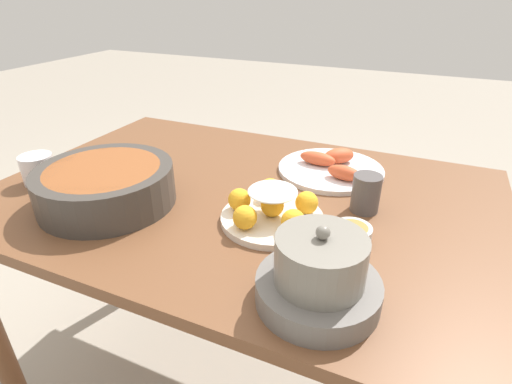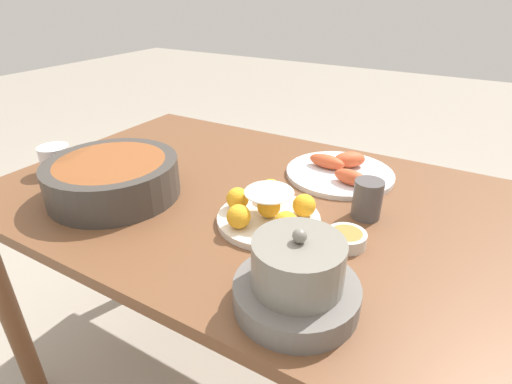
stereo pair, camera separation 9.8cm
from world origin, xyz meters
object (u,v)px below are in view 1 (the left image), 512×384
at_px(sauce_bowl, 352,232).
at_px(dining_table, 243,227).
at_px(seafood_platter, 331,167).
at_px(cup_near, 366,193).
at_px(cup_far, 38,169).
at_px(warming_pot, 319,276).
at_px(serving_bowl, 106,185).
at_px(cake_plate, 272,210).

bearing_deg(sauce_bowl, dining_table, -16.96).
xyz_separation_m(seafood_platter, cup_near, (-0.13, 0.19, 0.03)).
relative_size(dining_table, cup_near, 14.06).
bearing_deg(dining_table, seafood_platter, -129.07).
relative_size(dining_table, cup_far, 15.35).
xyz_separation_m(dining_table, warming_pot, (-0.30, 0.31, 0.16)).
bearing_deg(seafood_platter, cup_near, 124.83).
relative_size(cup_near, cup_far, 1.09).
xyz_separation_m(seafood_platter, cup_far, (0.72, 0.40, 0.03)).
relative_size(serving_bowl, cup_far, 3.90).
bearing_deg(serving_bowl, warming_pot, 167.75).
bearing_deg(serving_bowl, cake_plate, -168.19).
distance_m(cup_far, warming_pot, 0.85).
bearing_deg(dining_table, cake_plate, 141.38).
height_order(sauce_bowl, cup_near, cup_near).
distance_m(sauce_bowl, warming_pot, 0.22).
bearing_deg(cup_near, serving_bowl, 20.67).
relative_size(serving_bowl, warming_pot, 1.54).
relative_size(sauce_bowl, cup_near, 0.91).
bearing_deg(warming_pot, seafood_platter, -78.16).
height_order(cup_far, warming_pot, warming_pot).
height_order(dining_table, cake_plate, cake_plate).
distance_m(dining_table, cake_plate, 0.21).
distance_m(serving_bowl, seafood_platter, 0.62).
distance_m(cup_near, cup_far, 0.88).
relative_size(sauce_bowl, cup_far, 1.00).
bearing_deg(dining_table, sauce_bowl, 163.04).
xyz_separation_m(sauce_bowl, warming_pot, (0.02, 0.22, 0.04)).
height_order(cake_plate, cup_far, cake_plate).
bearing_deg(cake_plate, seafood_platter, -100.17).
distance_m(serving_bowl, sauce_bowl, 0.60).
bearing_deg(cup_far, seafood_platter, -151.19).
height_order(serving_bowl, warming_pot, warming_pot).
bearing_deg(sauce_bowl, seafood_platter, -68.29).
xyz_separation_m(cake_plate, serving_bowl, (0.41, 0.09, 0.02)).
bearing_deg(seafood_platter, sauce_bowl, 111.71).
relative_size(dining_table, seafood_platter, 4.29).
relative_size(seafood_platter, cup_near, 3.28).
distance_m(cake_plate, warming_pot, 0.27).
height_order(cup_near, warming_pot, warming_pot).
bearing_deg(cup_far, cup_near, -166.08).
xyz_separation_m(seafood_platter, warming_pot, (-0.11, 0.54, 0.04)).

